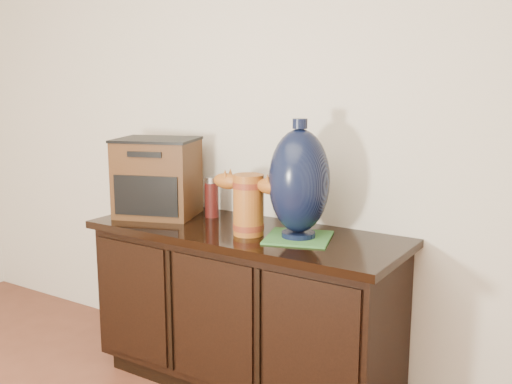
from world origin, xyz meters
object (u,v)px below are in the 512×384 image
Objects in this scene: sideboard at (245,307)px; spray_can at (212,197)px; tv_radio at (157,177)px; terracotta_vessel at (248,201)px; lamp_base at (299,182)px.

sideboard is 0.55m from spray_can.
sideboard is at bearing -20.46° from tv_radio.
spray_can is at bearing 153.06° from terracotta_vessel.
sideboard is 2.92× the size of lamp_base.
tv_radio is at bearing 179.60° from lamp_base.
spray_can is at bearing 156.31° from sideboard.
tv_radio is at bearing -154.88° from spray_can.
lamp_base reaches higher than tv_radio.
terracotta_vessel is 0.38m from spray_can.
lamp_base is at bearing -20.26° from tv_radio.
tv_radio reaches higher than sideboard.
terracotta_vessel is at bearing -28.45° from spray_can.
tv_radio is (-0.52, 0.01, 0.56)m from sideboard.
terracotta_vessel reaches higher than spray_can.
lamp_base is 0.58m from spray_can.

